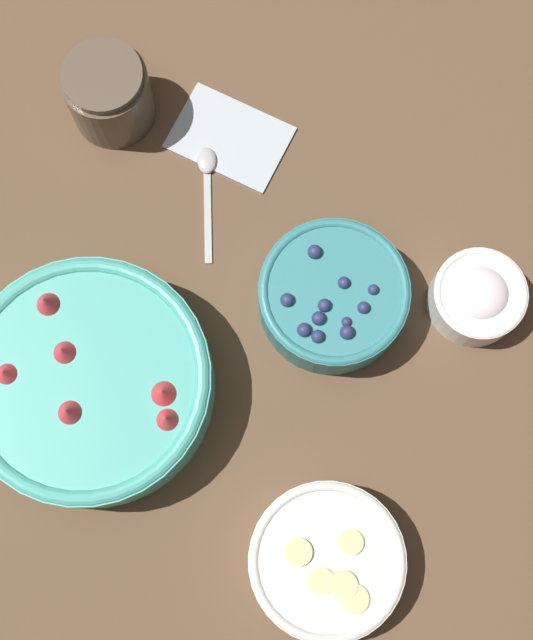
# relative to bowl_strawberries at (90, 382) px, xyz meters

# --- Properties ---
(ground_plane) EXTENTS (4.00, 4.00, 0.00)m
(ground_plane) POSITION_rel_bowl_strawberries_xyz_m (0.09, 0.13, -0.05)
(ground_plane) COLOR brown
(bowl_strawberries) EXTENTS (0.26, 0.26, 0.10)m
(bowl_strawberries) POSITION_rel_bowl_strawberries_xyz_m (0.00, 0.00, 0.00)
(bowl_strawberries) COLOR #47AD9E
(bowl_strawberries) RESTS_ON ground_plane
(bowl_blueberries) EXTENTS (0.16, 0.16, 0.07)m
(bowl_blueberries) POSITION_rel_bowl_strawberries_xyz_m (0.18, 0.20, -0.01)
(bowl_blueberries) COLOR teal
(bowl_blueberries) RESTS_ON ground_plane
(bowl_bananas) EXTENTS (0.16, 0.16, 0.05)m
(bowl_bananas) POSITION_rel_bowl_strawberries_xyz_m (0.30, -0.05, -0.02)
(bowl_bananas) COLOR silver
(bowl_bananas) RESTS_ON ground_plane
(bowl_cream) EXTENTS (0.10, 0.10, 0.06)m
(bowl_cream) POSITION_rel_bowl_strawberries_xyz_m (0.32, 0.27, -0.02)
(bowl_cream) COLOR white
(bowl_cream) RESTS_ON ground_plane
(jar_chocolate) EXTENTS (0.10, 0.10, 0.09)m
(jar_chocolate) POSITION_rel_bowl_strawberries_xyz_m (-0.14, 0.29, -0.00)
(jar_chocolate) COLOR brown
(jar_chocolate) RESTS_ON ground_plane
(napkin) EXTENTS (0.13, 0.09, 0.01)m
(napkin) POSITION_rel_bowl_strawberries_xyz_m (-0.01, 0.33, -0.04)
(napkin) COLOR #B2BCC6
(napkin) RESTS_ON ground_plane
(spoon) EXTENTS (0.08, 0.13, 0.01)m
(spoon) POSITION_rel_bowl_strawberries_xyz_m (-0.01, 0.26, -0.04)
(spoon) COLOR #B2B2B7
(spoon) RESTS_ON ground_plane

